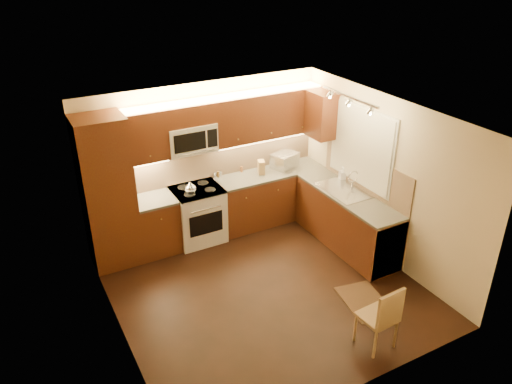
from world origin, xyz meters
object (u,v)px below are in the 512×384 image
stove (198,214)px  toaster_oven (285,160)px  soap_bottle (342,173)px  kettle (190,187)px  sink (343,186)px  dining_chair (377,315)px  microwave (190,138)px  knife_block (261,167)px

stove → toaster_oven: toaster_oven is taller
soap_bottle → kettle: bearing=174.8°
toaster_oven → sink: bearing=-93.6°
stove → soap_bottle: (2.24, -0.78, 0.55)m
toaster_oven → dining_chair: bearing=-121.4°
toaster_oven → soap_bottle: 1.04m
microwave → knife_block: bearing=-3.7°
sink → toaster_oven: 1.26m
stove → soap_bottle: soap_bottle is taller
sink → knife_block: size_ratio=3.80×
kettle → knife_block: size_ratio=0.85×
stove → kettle: kettle is taller
stove → sink: sink is taller
knife_block → soap_bottle: knife_block is taller
stove → kettle: bearing=-146.3°
sink → toaster_oven: bearing=105.3°
microwave → kettle: (-0.13, -0.22, -0.70)m
kettle → dining_chair: bearing=-60.9°
microwave → toaster_oven: size_ratio=1.78×
microwave → soap_bottle: bearing=-22.3°
stove → sink: bearing=-29.4°
soap_bottle → sink: bearing=-113.9°
toaster_oven → dining_chair: toaster_oven is taller
microwave → knife_block: 1.39m
kettle → knife_block: knife_block is taller
sink → dining_chair: (-1.07, -2.12, -0.53)m
kettle → knife_block: bearing=16.7°
stove → soap_bottle: 2.44m
microwave → kettle: size_ratio=3.94×
toaster_oven → soap_bottle: bearing=-75.5°
dining_chair → knife_block: bearing=82.0°
stove → knife_block: bearing=2.7°
sink → soap_bottle: bearing=54.9°
knife_block → toaster_oven: bearing=22.4°
sink → toaster_oven: (-0.33, 1.21, 0.05)m
knife_block → dining_chair: size_ratio=0.26×
soap_bottle → knife_block: bearing=152.4°
microwave → sink: microwave is taller
microwave → kettle: 0.75m
soap_bottle → dining_chair: bearing=-106.8°
microwave → sink: size_ratio=0.88×
soap_bottle → dining_chair: size_ratio=0.24×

